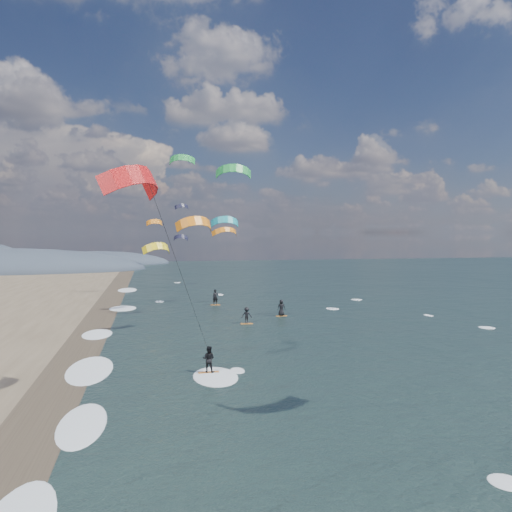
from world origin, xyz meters
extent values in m
plane|color=black|center=(0.00, 0.00, 0.00)|extent=(260.00, 260.00, 0.00)
cube|color=#382D23|center=(-12.00, 10.00, 0.00)|extent=(3.00, 240.00, 0.00)
ellipsoid|color=#3D4756|center=(-22.00, 120.00, 0.00)|extent=(40.00, 18.00, 7.00)
cube|color=#C16B22|center=(-3.71, 12.81, 0.03)|extent=(1.24, 0.38, 0.06)
imported|color=black|center=(-3.71, 12.81, 0.84)|extent=(0.94, 0.85, 1.57)
ellipsoid|color=white|center=(-3.41, 12.01, 0.00)|extent=(2.60, 4.20, 0.12)
cylinder|color=black|center=(-5.46, 9.81, 6.15)|extent=(0.02, 0.02, 11.93)
cube|color=#C16B22|center=(1.53, 28.05, 0.03)|extent=(1.10, 0.35, 0.05)
imported|color=black|center=(1.53, 28.05, 0.79)|extent=(1.02, 0.66, 1.49)
cube|color=#C16B22|center=(5.74, 31.49, 0.03)|extent=(1.10, 0.35, 0.05)
imported|color=black|center=(5.74, 31.49, 0.86)|extent=(0.91, 0.74, 1.62)
cube|color=#C16B22|center=(0.25, 40.46, 0.03)|extent=(1.10, 0.35, 0.05)
imported|color=black|center=(0.25, 40.46, 0.93)|extent=(0.65, 0.44, 1.76)
ellipsoid|color=white|center=(-10.80, 6.00, 0.00)|extent=(2.40, 5.40, 0.11)
ellipsoid|color=white|center=(-10.80, 15.00, 0.00)|extent=(2.40, 5.40, 0.11)
ellipsoid|color=white|center=(-10.80, 26.00, 0.00)|extent=(2.40, 5.40, 0.11)
ellipsoid|color=white|center=(-10.80, 40.00, 0.00)|extent=(2.40, 5.40, 0.11)
ellipsoid|color=white|center=(-10.80, 58.00, 0.00)|extent=(2.40, 5.40, 0.11)
camera|label=1|loc=(-7.05, -16.47, 8.37)|focal=35.00mm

